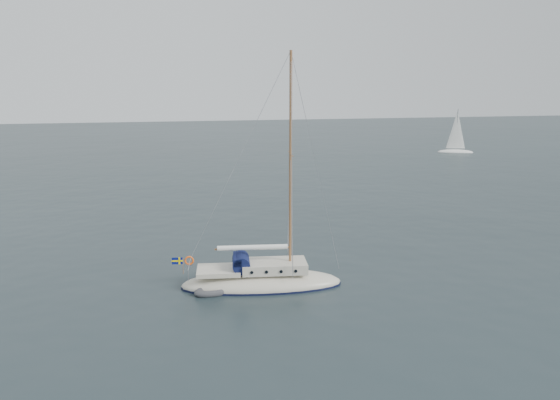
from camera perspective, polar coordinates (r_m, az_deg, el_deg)
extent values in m
plane|color=black|center=(33.30, 0.84, -9.13)|extent=(300.00, 300.00, 0.00)
ellipsoid|color=beige|center=(33.45, -1.91, -8.74)|extent=(9.68, 3.01, 1.61)
cube|color=beige|center=(33.21, -0.64, -6.85)|extent=(3.87, 2.04, 0.59)
cube|color=beige|center=(32.75, -6.39, -7.53)|extent=(2.58, 2.04, 0.27)
cylinder|color=#0E143C|center=(32.77, -4.06, -6.61)|extent=(1.03, 1.77, 1.03)
cube|color=#0E143C|center=(32.67, -4.44, -6.27)|extent=(0.48, 1.77, 0.43)
cylinder|color=#946035|center=(31.97, 1.03, 3.76)|extent=(0.16, 0.16, 12.90)
cylinder|color=#946035|center=(31.89, 1.03, 4.91)|extent=(0.05, 2.37, 0.05)
cylinder|color=#946035|center=(32.62, -2.87, -5.10)|extent=(4.52, 0.11, 0.11)
cylinder|color=white|center=(32.60, -2.87, -5.01)|extent=(4.20, 0.30, 0.30)
cylinder|color=#94939C|center=(32.46, -9.45, -6.94)|extent=(0.04, 2.37, 0.04)
torus|color=#FA5A14|center=(33.07, -9.62, -6.58)|extent=(0.58, 0.11, 0.58)
cylinder|color=#946035|center=(32.48, -10.11, -7.15)|extent=(0.03, 0.03, 0.97)
cube|color=#061162|center=(32.36, -10.70, -6.64)|extent=(0.65, 0.02, 0.41)
cube|color=#FDDB00|center=(32.36, -10.70, -6.64)|extent=(0.67, 0.03, 0.10)
cube|color=#FDDB00|center=(32.37, -10.49, -6.63)|extent=(0.10, 0.03, 0.43)
cylinder|color=black|center=(33.92, -3.34, -6.46)|extent=(0.19, 0.06, 0.19)
cylinder|color=black|center=(32.00, -2.70, -7.62)|extent=(0.19, 0.06, 0.19)
cylinder|color=black|center=(34.07, -1.91, -6.37)|extent=(0.19, 0.06, 0.19)
cylinder|color=black|center=(32.15, -1.18, -7.51)|extent=(0.19, 0.06, 0.19)
cylinder|color=black|center=(34.24, -0.49, -6.27)|extent=(0.19, 0.06, 0.19)
cylinder|color=black|center=(32.33, 0.32, -7.39)|extent=(0.19, 0.06, 0.19)
cylinder|color=black|center=(34.42, 0.92, -6.16)|extent=(0.19, 0.06, 0.19)
cylinder|color=black|center=(32.53, 1.81, -7.27)|extent=(0.19, 0.06, 0.19)
cube|color=#434347|center=(32.65, -6.63, -9.43)|extent=(1.67, 0.69, 0.10)
ellipsoid|color=white|center=(101.99, 17.84, 4.77)|extent=(6.13, 2.04, 1.02)
cylinder|color=#94939C|center=(101.60, 17.99, 7.03)|extent=(0.10, 0.10, 7.15)
cone|color=white|center=(101.57, 17.97, 7.03)|extent=(3.27, 3.27, 6.64)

